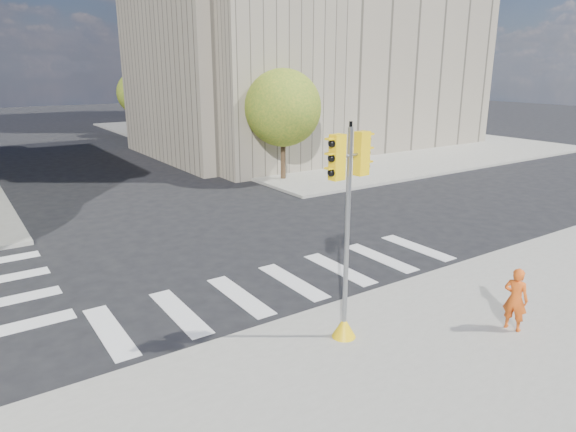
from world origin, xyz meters
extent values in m
plane|color=black|center=(0.00, 0.00, 0.00)|extent=(160.00, 160.00, 0.00)
cube|color=gray|center=(20.00, 26.00, 0.07)|extent=(28.00, 40.00, 0.15)
cube|color=gray|center=(17.00, 20.00, 7.00)|extent=(26.00, 14.00, 14.00)
cube|color=gray|center=(9.00, 15.00, 7.00)|extent=(8.00, 8.00, 14.00)
cylinder|color=#382616|center=(7.50, 10.00, 1.19)|extent=(0.28, 0.28, 2.38)
sphere|color=#3C6B1E|center=(7.50, 10.00, 4.06)|extent=(4.20, 4.20, 4.20)
cylinder|color=#382616|center=(7.50, 22.00, 1.26)|extent=(0.28, 0.28, 2.52)
sphere|color=#3C6B1E|center=(7.50, 22.00, 4.36)|extent=(4.60, 4.60, 4.60)
cylinder|color=#382616|center=(7.50, 34.00, 1.14)|extent=(0.28, 0.28, 2.27)
sphere|color=#3C6B1E|center=(7.50, 34.00, 3.88)|extent=(4.00, 4.00, 4.00)
cylinder|color=black|center=(8.00, 14.00, 4.15)|extent=(0.12, 0.12, 8.00)
cube|color=black|center=(8.00, 14.00, 8.15)|extent=(0.35, 0.18, 0.22)
cylinder|color=black|center=(8.00, 28.00, 4.15)|extent=(0.12, 0.12, 8.00)
cube|color=black|center=(8.00, 28.00, 8.15)|extent=(0.35, 0.18, 0.22)
cone|color=yellow|center=(-1.09, -5.57, 0.40)|extent=(0.56, 0.56, 0.50)
cylinder|color=gray|center=(-1.09, -5.57, 2.58)|extent=(0.11, 0.11, 4.87)
cylinder|color=black|center=(-1.09, -5.57, 5.07)|extent=(0.07, 0.07, 0.12)
cylinder|color=gray|center=(-1.09, -5.57, 4.42)|extent=(0.90, 0.17, 0.06)
cube|color=yellow|center=(-1.47, -5.61, 4.42)|extent=(0.32, 0.25, 0.95)
cube|color=yellow|center=(-0.71, -5.52, 4.42)|extent=(0.32, 0.25, 0.95)
imported|color=#DD5314|center=(2.50, -7.55, 0.93)|extent=(0.50, 0.64, 1.56)
camera|label=1|loc=(-8.16, -13.73, 6.21)|focal=32.00mm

